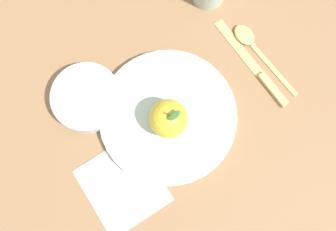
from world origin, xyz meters
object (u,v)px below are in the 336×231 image
(apple, at_px, (168,119))
(linen_napkin, at_px, (123,186))
(dinner_plate, at_px, (168,116))
(spoon, at_px, (251,43))
(knife, at_px, (257,70))
(side_bowl, at_px, (87,98))

(apple, xyz_separation_m, linen_napkin, (-0.05, -0.13, -0.05))
(dinner_plate, distance_m, spoon, 0.22)
(knife, relative_size, spoon, 1.12)
(apple, xyz_separation_m, spoon, (0.12, 0.20, -0.05))
(side_bowl, relative_size, linen_napkin, 0.89)
(side_bowl, relative_size, knife, 0.75)
(side_bowl, distance_m, spoon, 0.34)
(side_bowl, bearing_deg, spoon, 34.15)
(side_bowl, distance_m, linen_napkin, 0.18)
(linen_napkin, bearing_deg, dinner_plate, 71.06)
(side_bowl, xyz_separation_m, knife, (0.30, 0.14, -0.02))
(knife, bearing_deg, dinner_plate, -137.75)
(spoon, bearing_deg, linen_napkin, -117.71)
(side_bowl, height_order, linen_napkin, side_bowl)
(dinner_plate, distance_m, side_bowl, 0.16)
(side_bowl, bearing_deg, apple, -2.51)
(dinner_plate, bearing_deg, apple, -72.31)
(spoon, bearing_deg, dinner_plate, -123.72)
(spoon, relative_size, linen_napkin, 1.07)
(spoon, height_order, linen_napkin, spoon)
(side_bowl, bearing_deg, dinner_plate, 1.64)
(dinner_plate, relative_size, apple, 3.19)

